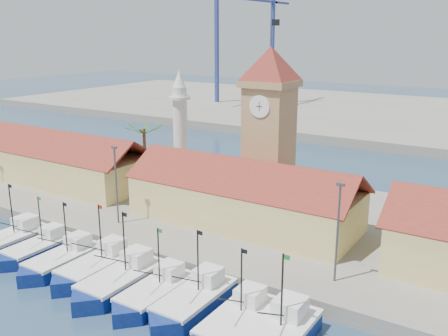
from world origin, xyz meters
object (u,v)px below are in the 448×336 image
Objects in this scene: boat_0 at (8,242)px; minaret at (180,128)px; clock_tower at (269,125)px; boat_4 at (119,282)px.

boat_0 is 0.61× the size of minaret.
boat_0 is at bearing -99.72° from minaret.
boat_4 is at bearing -96.88° from clock_tower.
clock_tower is at bearing 83.12° from boat_4.
boat_0 is 27.27m from minaret.
boat_4 is 26.17m from clock_tower.
minaret is at bearing 115.50° from boat_4.
clock_tower reaches higher than boat_0.
boat_4 is 0.45× the size of clock_tower.
minaret is (4.35, 25.39, 8.95)m from boat_0.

